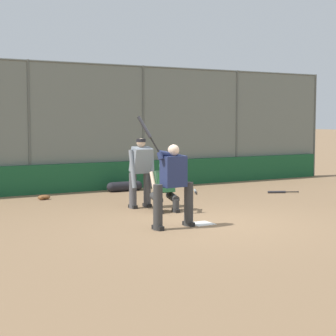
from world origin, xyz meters
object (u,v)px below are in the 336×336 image
object	(u,v)px
umpire_home	(141,171)
spare_bat_third_base_side	(279,192)
batter_at_plate	(173,183)
catcher_behind_plate	(165,185)
equipment_bag_dugout_side	(125,186)
spare_bat_near_backstop	(195,191)
fielding_glove_on_dirt	(44,197)

from	to	relation	value
umpire_home	spare_bat_third_base_side	world-z (taller)	umpire_home
batter_at_plate	umpire_home	distance (m)	2.55
catcher_behind_plate	equipment_bag_dugout_side	size ratio (longest dim) A/B	1.04
spare_bat_near_backstop	catcher_behind_plate	bearing A→B (deg)	165.80
spare_bat_near_backstop	spare_bat_third_base_side	bearing A→B (deg)	-94.68
batter_at_plate	umpire_home	size ratio (longest dim) A/B	1.31
spare_bat_third_base_side	fielding_glove_on_dirt	bearing A→B (deg)	6.90
batter_at_plate	spare_bat_near_backstop	size ratio (longest dim) A/B	2.91
catcher_behind_plate	fielding_glove_on_dirt	xyz separation A→B (m)	(1.83, -3.21, -0.54)
umpire_home	spare_bat_near_backstop	xyz separation A→B (m)	(-2.61, -1.77, -0.84)
batter_at_plate	umpire_home	xyz separation A→B (m)	(-0.55, -2.48, 0.00)
catcher_behind_plate	spare_bat_third_base_side	world-z (taller)	catcher_behind_plate
spare_bat_near_backstop	equipment_bag_dugout_side	xyz separation A→B (m)	(1.65, -1.21, 0.11)
batter_at_plate	fielding_glove_on_dirt	distance (m)	5.12
batter_at_plate	catcher_behind_plate	bearing A→B (deg)	-119.51
batter_at_plate	catcher_behind_plate	xyz separation A→B (m)	(-0.79, -1.73, -0.28)
equipment_bag_dugout_side	fielding_glove_on_dirt	bearing A→B (deg)	11.52
catcher_behind_plate	equipment_bag_dugout_side	distance (m)	3.83
batter_at_plate	umpire_home	world-z (taller)	batter_at_plate
catcher_behind_plate	fielding_glove_on_dirt	size ratio (longest dim) A/B	3.46
spare_bat_near_backstop	batter_at_plate	bearing A→B (deg)	172.44
umpire_home	equipment_bag_dugout_side	distance (m)	3.21
batter_at_plate	spare_bat_third_base_side	distance (m)	5.97
catcher_behind_plate	fielding_glove_on_dirt	bearing A→B (deg)	-52.96
batter_at_plate	catcher_behind_plate	distance (m)	1.92
catcher_behind_plate	spare_bat_near_backstop	world-z (taller)	catcher_behind_plate
catcher_behind_plate	fielding_glove_on_dirt	world-z (taller)	catcher_behind_plate
catcher_behind_plate	spare_bat_third_base_side	distance (m)	4.54
umpire_home	catcher_behind_plate	bearing A→B (deg)	105.00
batter_at_plate	fielding_glove_on_dirt	xyz separation A→B (m)	(1.04, -4.94, -0.81)
catcher_behind_plate	fielding_glove_on_dirt	distance (m)	3.73
spare_bat_third_base_side	fielding_glove_on_dirt	world-z (taller)	fielding_glove_on_dirt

